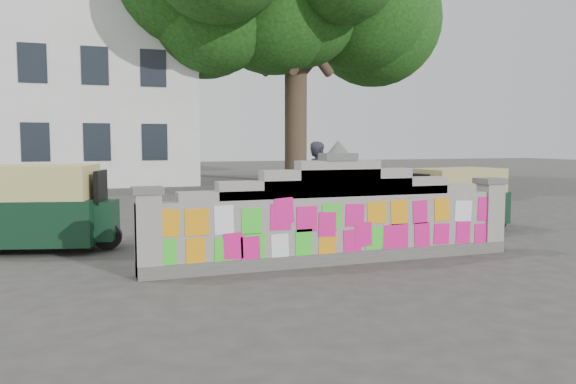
{
  "coord_description": "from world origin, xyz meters",
  "views": [
    {
      "loc": [
        -3.83,
        -8.28,
        1.97
      ],
      "look_at": [
        -0.5,
        1.0,
        1.1
      ],
      "focal_mm": 35.0,
      "sensor_mm": 36.0,
      "label": 1
    }
  ],
  "objects_px": {
    "cyclist_bike": "(318,213)",
    "rickshaw_right": "(455,198)",
    "pedestrian": "(299,198)",
    "rickshaw_left": "(34,207)",
    "cyclist_rider": "(318,196)"
  },
  "relations": [
    {
      "from": "cyclist_bike",
      "to": "rickshaw_right",
      "type": "height_order",
      "value": "rickshaw_right"
    },
    {
      "from": "pedestrian",
      "to": "rickshaw_right",
      "type": "xyz_separation_m",
      "value": [
        3.49,
        -0.77,
        -0.04
      ]
    },
    {
      "from": "cyclist_bike",
      "to": "rickshaw_left",
      "type": "distance_m",
      "value": 5.43
    },
    {
      "from": "rickshaw_left",
      "to": "cyclist_bike",
      "type": "bearing_deg",
      "value": 10.37
    },
    {
      "from": "cyclist_bike",
      "to": "cyclist_rider",
      "type": "height_order",
      "value": "cyclist_rider"
    },
    {
      "from": "cyclist_rider",
      "to": "rickshaw_left",
      "type": "height_order",
      "value": "cyclist_rider"
    },
    {
      "from": "rickshaw_right",
      "to": "pedestrian",
      "type": "bearing_deg",
      "value": -20.31
    },
    {
      "from": "cyclist_rider",
      "to": "rickshaw_left",
      "type": "distance_m",
      "value": 5.43
    },
    {
      "from": "cyclist_rider",
      "to": "rickshaw_right",
      "type": "bearing_deg",
      "value": -86.99
    },
    {
      "from": "pedestrian",
      "to": "rickshaw_left",
      "type": "height_order",
      "value": "rickshaw_left"
    },
    {
      "from": "cyclist_rider",
      "to": "pedestrian",
      "type": "distance_m",
      "value": 0.75
    },
    {
      "from": "pedestrian",
      "to": "rickshaw_left",
      "type": "distance_m",
      "value": 5.26
    },
    {
      "from": "pedestrian",
      "to": "cyclist_rider",
      "type": "bearing_deg",
      "value": 10.71
    },
    {
      "from": "rickshaw_left",
      "to": "rickshaw_right",
      "type": "xyz_separation_m",
      "value": [
        8.74,
        -0.45,
        -0.09
      ]
    },
    {
      "from": "cyclist_rider",
      "to": "rickshaw_right",
      "type": "relative_size",
      "value": 0.68
    }
  ]
}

